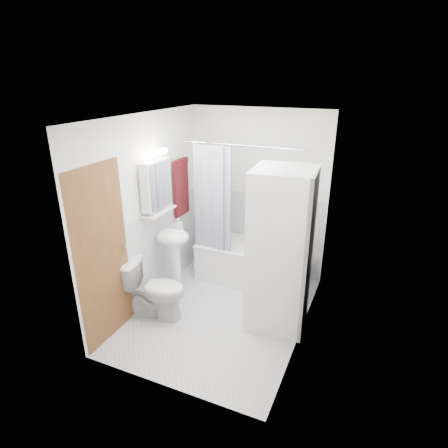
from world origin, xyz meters
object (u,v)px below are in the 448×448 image
at_px(bathtub, 248,261).
at_px(toilet, 155,290).
at_px(sink, 173,247).
at_px(washer_dryer, 280,250).

distance_m(bathtub, toilet, 1.48).
bearing_deg(sink, bathtub, 44.02).
bearing_deg(bathtub, sink, -135.98).
xyz_separation_m(bathtub, sink, (-0.78, -0.75, 0.40)).
xyz_separation_m(sink, washer_dryer, (1.43, -0.03, 0.24)).
relative_size(sink, washer_dryer, 0.55).
height_order(bathtub, sink, sink).
bearing_deg(toilet, bathtub, -43.68).
xyz_separation_m(washer_dryer, toilet, (-1.40, -0.50, -0.58)).
height_order(washer_dryer, toilet, washer_dryer).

